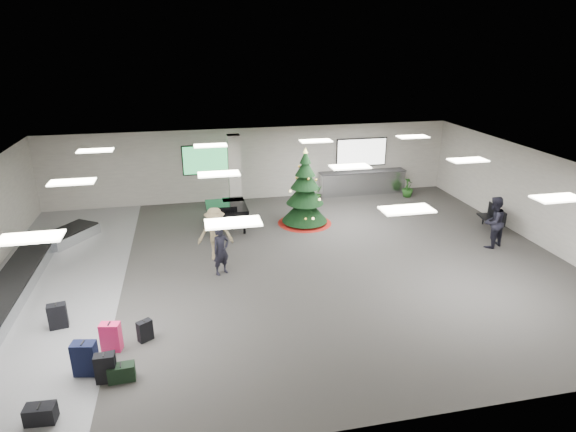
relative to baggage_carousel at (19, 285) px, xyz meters
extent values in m
plane|color=#312F2D|center=(7.84, 0.08, -0.21)|extent=(18.00, 18.00, 0.00)
cube|color=#A6A098|center=(7.84, 7.08, 1.39)|extent=(18.00, 0.02, 3.20)
cube|color=#A6A098|center=(7.84, -6.92, 1.39)|extent=(18.00, 0.02, 3.20)
cube|color=#A6A098|center=(16.84, 0.08, 1.39)|extent=(0.02, 14.00, 3.20)
cube|color=silver|center=(7.84, 0.08, 2.99)|extent=(18.00, 14.00, 0.02)
cube|color=slate|center=(0.84, 0.08, -0.21)|extent=(4.00, 14.00, 0.01)
cube|color=beige|center=(6.84, 5.68, 1.39)|extent=(0.50, 0.50, 3.20)
cube|color=green|center=(5.84, 7.03, 1.69)|extent=(2.20, 0.08, 1.30)
cube|color=white|center=(12.84, 7.03, 1.69)|extent=(2.40, 0.08, 1.30)
cube|color=white|center=(1.84, -3.92, 2.93)|extent=(1.20, 0.60, 0.04)
cube|color=white|center=(1.84, 0.08, 2.93)|extent=(1.20, 0.60, 0.04)
cube|color=white|center=(1.84, 4.08, 2.93)|extent=(1.20, 0.60, 0.04)
cube|color=white|center=(5.84, -3.92, 2.93)|extent=(1.20, 0.60, 0.04)
cube|color=white|center=(5.84, 0.08, 2.93)|extent=(1.20, 0.60, 0.04)
cube|color=white|center=(5.84, 4.08, 2.93)|extent=(1.20, 0.60, 0.04)
cube|color=white|center=(9.84, -3.92, 2.93)|extent=(1.20, 0.60, 0.04)
cube|color=white|center=(9.84, 0.08, 2.93)|extent=(1.20, 0.60, 0.04)
cube|color=white|center=(9.84, 4.08, 2.93)|extent=(1.20, 0.60, 0.04)
cube|color=white|center=(13.84, -3.92, 2.93)|extent=(1.20, 0.60, 0.04)
cube|color=white|center=(13.84, 0.08, 2.93)|extent=(1.20, 0.60, 0.04)
cube|color=white|center=(13.84, 4.08, 2.93)|extent=(1.20, 0.60, 0.04)
cube|color=silver|center=(-0.16, -0.92, -0.02)|extent=(1.00, 8.00, 0.38)
cube|color=black|center=(-0.16, -0.92, 0.19)|extent=(0.95, 7.90, 0.05)
cube|color=silver|center=(0.64, 3.68, -0.02)|extent=(1.97, 2.21, 0.38)
cube|color=black|center=(0.64, 3.68, 0.19)|extent=(1.87, 2.10, 0.05)
cube|color=silver|center=(12.84, 6.73, 0.31)|extent=(4.00, 0.60, 1.05)
cube|color=#2F2F31|center=(12.84, 6.73, 0.85)|extent=(4.05, 0.65, 0.04)
cube|color=black|center=(2.98, -4.55, 0.11)|extent=(0.42, 0.23, 0.65)
cube|color=black|center=(2.98, -4.55, 0.45)|extent=(0.03, 0.14, 0.02)
cube|color=black|center=(2.99, -4.47, 0.09)|extent=(0.42, 0.25, 0.61)
cube|color=black|center=(2.99, -4.47, 0.41)|extent=(0.04, 0.13, 0.02)
cube|color=#F01F5B|center=(2.95, -3.43, 0.14)|extent=(0.49, 0.34, 0.70)
cube|color=black|center=(2.95, -3.43, 0.50)|extent=(0.06, 0.16, 0.02)
cube|color=black|center=(3.69, -3.19, 0.05)|extent=(0.40, 0.35, 0.52)
cube|color=black|center=(3.69, -3.19, 0.32)|extent=(0.08, 0.11, 0.02)
cube|color=black|center=(2.52, -4.21, 0.17)|extent=(0.55, 0.38, 0.78)
cube|color=black|center=(2.52, -4.21, 0.57)|extent=(0.06, 0.18, 0.02)
cube|color=black|center=(3.29, -4.58, -0.03)|extent=(0.57, 0.31, 0.37)
cube|color=black|center=(3.29, -4.58, 0.17)|extent=(0.04, 0.17, 0.02)
cube|color=black|center=(1.53, -2.18, 0.11)|extent=(0.48, 0.32, 0.65)
cube|color=black|center=(1.53, -2.18, 0.45)|extent=(0.06, 0.15, 0.02)
cube|color=black|center=(1.92, -5.51, -0.03)|extent=(0.58, 0.35, 0.37)
cube|color=black|center=(1.92, -5.51, 0.16)|extent=(0.04, 0.19, 0.02)
cone|color=maroon|center=(9.31, 3.59, -0.15)|extent=(2.11, 2.11, 0.13)
cylinder|color=#3F2819|center=(9.31, 3.59, 0.06)|extent=(0.13, 0.13, 0.56)
cone|color=black|center=(9.31, 3.59, 0.40)|extent=(1.78, 1.78, 1.00)
cone|color=black|center=(9.31, 3.59, 1.07)|extent=(1.45, 1.45, 0.89)
cone|color=black|center=(9.31, 3.59, 1.62)|extent=(1.11, 1.11, 0.78)
cone|color=black|center=(9.31, 3.59, 2.07)|extent=(0.78, 0.78, 0.67)
cone|color=black|center=(9.31, 3.59, 2.45)|extent=(0.44, 0.44, 0.50)
cone|color=#FFE566|center=(9.31, 3.59, 2.70)|extent=(0.18, 0.18, 0.20)
cube|color=black|center=(6.28, 3.68, 0.58)|extent=(1.51, 1.70, 0.27)
cube|color=black|center=(6.29, 2.76, 0.50)|extent=(1.40, 0.30, 0.10)
cube|color=white|center=(6.29, 2.73, 0.56)|extent=(1.25, 0.15, 0.02)
cube|color=black|center=(6.28, 3.00, 0.77)|extent=(0.67, 0.04, 0.21)
cylinder|color=black|center=(5.71, 2.99, 0.11)|extent=(0.10, 0.10, 0.66)
cylinder|color=black|center=(6.86, 3.01, 0.11)|extent=(0.10, 0.10, 0.66)
cylinder|color=black|center=(6.27, 4.35, 0.11)|extent=(0.10, 0.10, 0.66)
cube|color=black|center=(16.01, 1.47, 0.18)|extent=(0.70, 1.47, 0.06)
cylinder|color=black|center=(16.01, 0.90, -0.02)|extent=(0.06, 0.06, 0.38)
cylinder|color=black|center=(16.01, 2.03, -0.02)|extent=(0.06, 0.06, 0.38)
cube|color=black|center=(16.23, 1.47, 0.45)|extent=(0.28, 1.40, 0.47)
imported|color=black|center=(5.78, -0.06, 0.56)|extent=(0.67, 0.60, 1.55)
imported|color=#97835D|center=(5.69, 1.04, 0.67)|extent=(1.21, 0.78, 1.77)
imported|color=black|center=(15.09, 0.04, 0.70)|extent=(1.08, 0.97, 1.83)
imported|color=#123813|center=(10.50, 5.98, 0.17)|extent=(0.53, 0.50, 0.77)
imported|color=#123813|center=(14.71, 5.86, 0.24)|extent=(0.58, 0.58, 0.90)
camera|label=1|loc=(4.99, -13.53, 6.64)|focal=30.00mm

